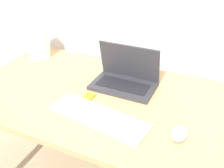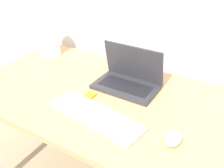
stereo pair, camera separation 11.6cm
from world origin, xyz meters
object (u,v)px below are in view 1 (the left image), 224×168
(keyboard, at_px, (98,117))
(vase, at_px, (37,38))
(laptop, at_px, (125,77))
(mp3_player, at_px, (89,97))
(mouse, at_px, (179,133))

(keyboard, height_order, vase, vase)
(laptop, xyz_separation_m, keyboard, (0.00, -0.32, -0.04))
(laptop, bearing_deg, keyboard, -89.79)
(keyboard, height_order, mp3_player, keyboard)
(keyboard, bearing_deg, vase, 147.02)
(vase, bearing_deg, mouse, -21.31)
(laptop, height_order, mp3_player, laptop)
(vase, xyz_separation_m, mp3_player, (0.53, -0.29, -0.13))
(vase, distance_m, mp3_player, 0.62)
(laptop, relative_size, keyboard, 0.69)
(mp3_player, bearing_deg, keyboard, -47.26)
(keyboard, relative_size, vase, 1.76)
(mp3_player, bearing_deg, laptop, 57.38)
(vase, bearing_deg, mp3_player, -28.82)
(keyboard, xyz_separation_m, mouse, (0.35, 0.03, 0.01))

